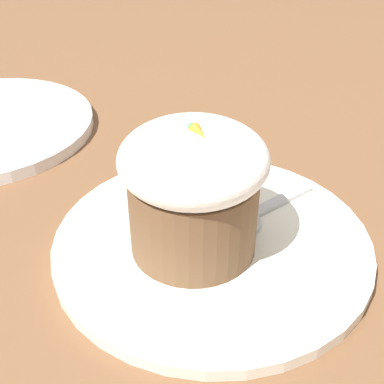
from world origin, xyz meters
TOP-DOWN VIEW (x-y plane):
  - ground_plane at (0.00, 0.00)m, footprint 4.00×4.00m
  - dessert_plate at (0.00, 0.00)m, footprint 0.25×0.25m
  - carrot_cake at (-0.00, -0.02)m, footprint 0.11×0.11m
  - spoon at (-0.01, 0.04)m, footprint 0.04×0.11m

SIDE VIEW (x-z plane):
  - ground_plane at x=0.00m, z-range 0.00..0.00m
  - dessert_plate at x=0.00m, z-range 0.00..0.01m
  - spoon at x=-0.01m, z-range 0.01..0.02m
  - carrot_cake at x=0.00m, z-range 0.01..0.12m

